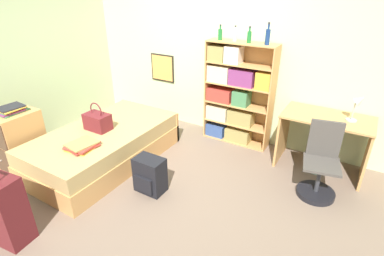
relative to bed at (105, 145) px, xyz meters
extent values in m
plane|color=#756051|center=(0.74, -0.02, -0.24)|extent=(14.00, 14.00, 0.00)
cube|color=beige|center=(0.74, 1.67, 1.06)|extent=(10.00, 0.06, 2.60)
cube|color=black|center=(-0.18, 1.63, 0.69)|extent=(0.46, 0.02, 0.46)
cube|color=#DB994C|center=(-0.18, 1.62, 0.69)|extent=(0.42, 0.01, 0.42)
cube|color=beige|center=(-1.48, -0.02, 1.06)|extent=(0.06, 10.00, 2.60)
cube|color=tan|center=(0.00, -0.02, -0.10)|extent=(1.12, 2.01, 0.27)
cube|color=tan|center=(0.00, -0.02, 0.14)|extent=(1.09, 1.98, 0.21)
cube|color=tan|center=(0.00, 0.97, 0.00)|extent=(1.12, 0.04, 0.48)
cube|color=maroon|center=(-0.06, -0.02, 0.35)|extent=(0.34, 0.22, 0.22)
torus|color=maroon|center=(-0.06, -0.02, 0.52)|extent=(0.20, 0.02, 0.20)
cube|color=gold|center=(0.16, -0.49, 0.25)|extent=(0.33, 0.33, 0.01)
cube|color=#B2382D|center=(0.15, -0.48, 0.26)|extent=(0.34, 0.37, 0.01)
cube|color=#B2382D|center=(0.16, -0.48, 0.28)|extent=(0.34, 0.35, 0.02)
cube|color=#99894C|center=(0.15, -0.47, 0.30)|extent=(0.31, 0.36, 0.02)
cube|color=tan|center=(-0.89, -0.66, 0.15)|extent=(0.51, 0.51, 0.78)
cube|color=#513828|center=(-0.89, -0.92, -0.03)|extent=(0.47, 0.01, 0.35)
sphere|color=#B2A893|center=(-0.89, -0.93, -0.03)|extent=(0.02, 0.02, 0.02)
cube|color=#427A4C|center=(-0.89, -0.65, 0.55)|extent=(0.31, 0.36, 0.02)
cube|color=#7A336B|center=(-0.87, -0.68, 0.57)|extent=(0.28, 0.29, 0.02)
cube|color=#427A4C|center=(-0.87, -0.68, 0.59)|extent=(0.23, 0.28, 0.02)
cube|color=gold|center=(-0.86, -0.66, 0.60)|extent=(0.28, 0.29, 0.01)
cube|color=#232328|center=(-0.86, -0.66, 0.61)|extent=(0.26, 0.30, 0.02)
cube|color=tan|center=(0.81, 1.48, 0.52)|extent=(0.02, 0.29, 1.52)
cube|color=tan|center=(1.80, 1.48, 0.52)|extent=(0.02, 0.29, 1.52)
cube|color=tan|center=(1.30, 1.62, 0.52)|extent=(1.01, 0.01, 1.52)
cube|color=tan|center=(1.30, 1.48, -0.23)|extent=(0.97, 0.29, 0.02)
cube|color=tan|center=(1.30, 1.48, 0.07)|extent=(0.97, 0.29, 0.02)
cube|color=tan|center=(1.30, 1.48, 0.37)|extent=(0.97, 0.29, 0.02)
cube|color=tan|center=(1.30, 1.48, 0.67)|extent=(0.97, 0.29, 0.02)
cube|color=tan|center=(1.30, 1.48, 0.98)|extent=(0.97, 0.29, 0.02)
cube|color=tan|center=(1.30, 1.48, 1.27)|extent=(0.97, 0.29, 0.02)
cube|color=#334C84|center=(0.98, 1.46, -0.13)|extent=(0.30, 0.22, 0.19)
cube|color=#99894C|center=(1.35, 1.46, -0.12)|extent=(0.38, 0.22, 0.19)
cube|color=beige|center=(1.00, 1.46, 0.18)|extent=(0.34, 0.22, 0.21)
cube|color=#99894C|center=(1.38, 1.46, 0.18)|extent=(0.38, 0.22, 0.21)
cube|color=#B2382D|center=(1.02, 1.46, 0.48)|extent=(0.38, 0.22, 0.19)
cube|color=#427A4C|center=(1.36, 1.46, 0.49)|extent=(0.23, 0.22, 0.22)
cube|color=beige|center=(1.00, 1.46, 0.80)|extent=(0.33, 0.22, 0.24)
cube|color=#7A336B|center=(1.35, 1.46, 0.80)|extent=(0.36, 0.22, 0.23)
cube|color=gold|center=(1.68, 1.46, 0.80)|extent=(0.21, 0.22, 0.24)
cube|color=#99894C|center=(0.95, 1.46, 1.09)|extent=(0.25, 0.22, 0.22)
cube|color=silver|center=(1.20, 1.46, 1.10)|extent=(0.22, 0.22, 0.23)
cylinder|color=#1E6B2D|center=(0.97, 1.46, 1.35)|extent=(0.06, 0.06, 0.15)
cylinder|color=#1E6B2D|center=(0.97, 1.46, 1.45)|extent=(0.02, 0.02, 0.05)
cylinder|color=#232328|center=(0.97, 1.46, 1.48)|extent=(0.03, 0.03, 0.02)
cylinder|color=#B7BCC1|center=(1.18, 1.50, 1.35)|extent=(0.06, 0.06, 0.14)
cylinder|color=#B7BCC1|center=(1.18, 1.50, 1.45)|extent=(0.02, 0.02, 0.04)
cylinder|color=#232328|center=(1.18, 1.50, 1.48)|extent=(0.03, 0.03, 0.02)
cylinder|color=#1E6B2D|center=(1.41, 1.45, 1.36)|extent=(0.06, 0.06, 0.15)
cylinder|color=#1E6B2D|center=(1.41, 1.45, 1.45)|extent=(0.02, 0.02, 0.05)
cylinder|color=#232328|center=(1.41, 1.45, 1.49)|extent=(0.03, 0.03, 0.02)
cylinder|color=navy|center=(1.66, 1.45, 1.38)|extent=(0.06, 0.06, 0.20)
cylinder|color=navy|center=(1.66, 1.45, 1.51)|extent=(0.02, 0.02, 0.06)
cylinder|color=#232328|center=(1.66, 1.45, 1.55)|extent=(0.03, 0.03, 0.02)
cube|color=tan|center=(2.57, 1.32, 0.51)|extent=(1.07, 0.60, 0.02)
cube|color=tan|center=(2.05, 1.32, 0.13)|extent=(0.03, 0.56, 0.73)
cube|color=tan|center=(3.08, 1.32, 0.13)|extent=(0.03, 0.56, 0.73)
cylinder|color=#ADA89E|center=(2.82, 1.33, 0.53)|extent=(0.13, 0.13, 0.02)
cylinder|color=#ADA89E|center=(2.82, 1.33, 0.65)|extent=(0.02, 0.02, 0.24)
cone|color=#ADA89E|center=(2.86, 1.33, 0.80)|extent=(0.15, 0.11, 0.15)
cylinder|color=black|center=(2.66, 0.71, -0.21)|extent=(0.43, 0.43, 0.06)
cylinder|color=#333338|center=(2.66, 0.71, -0.03)|extent=(0.05, 0.05, 0.41)
cube|color=#47423D|center=(2.66, 0.71, 0.19)|extent=(0.46, 0.46, 0.03)
cube|color=#47423D|center=(2.62, 0.89, 0.42)|extent=(0.35, 0.11, 0.44)
cube|color=black|center=(0.95, -0.22, -0.02)|extent=(0.35, 0.23, 0.44)
cube|color=black|center=(0.95, -0.34, -0.08)|extent=(0.24, 0.03, 0.20)
cylinder|color=#99C1B2|center=(2.56, 1.26, -0.10)|extent=(0.25, 0.25, 0.27)
camera|label=1|loc=(2.87, -2.45, 2.02)|focal=28.00mm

